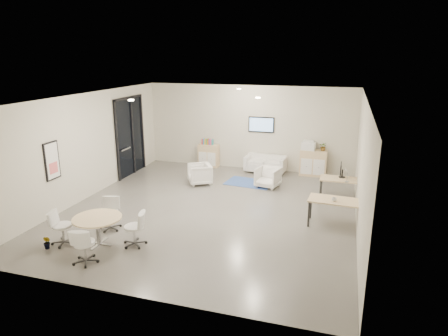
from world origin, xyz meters
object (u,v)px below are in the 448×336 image
object	(u,v)px
armchair_right	(268,176)
desk_front	(335,202)
sideboard_left	(209,156)
round_table	(97,221)
sideboard_right	(313,163)
desk_rear	(342,181)
loveseat	(266,165)
armchair_left	(200,173)

from	to	relation	value
armchair_right	desk_front	bearing A→B (deg)	-36.23
sideboard_left	round_table	world-z (taller)	sideboard_left
sideboard_left	sideboard_right	world-z (taller)	sideboard_right
desk_rear	sideboard_right	bearing A→B (deg)	114.04
loveseat	desk_front	world-z (taller)	desk_front
round_table	desk_rear	bearing A→B (deg)	41.75
desk_front	desk_rear	bearing A→B (deg)	90.09
desk_rear	desk_front	xyz separation A→B (m)	(-0.12, -2.04, 0.03)
armchair_right	desk_rear	world-z (taller)	armchair_right
armchair_right	desk_front	world-z (taller)	armchair_right
loveseat	round_table	bearing A→B (deg)	-106.07
desk_front	armchair_left	bearing A→B (deg)	157.55
armchair_right	loveseat	bearing A→B (deg)	116.09
sideboard_left	loveseat	bearing A→B (deg)	-3.56
desk_front	round_table	xyz separation A→B (m)	(-5.24, -2.75, -0.03)
desk_front	armchair_right	bearing A→B (deg)	134.86
armchair_right	desk_front	xyz separation A→B (m)	(2.25, -2.55, 0.26)
loveseat	desk_rear	xyz separation A→B (m)	(2.78, -2.20, 0.30)
desk_rear	round_table	size ratio (longest dim) A/B	1.14
desk_rear	loveseat	bearing A→B (deg)	141.53
sideboard_right	loveseat	bearing A→B (deg)	-176.15
sideboard_right	loveseat	world-z (taller)	sideboard_right
armchair_right	desk_front	size ratio (longest dim) A/B	0.53
sideboard_right	armchair_left	world-z (taller)	sideboard_right
sideboard_left	round_table	bearing A→B (deg)	-92.12
sideboard_left	armchair_right	xyz separation A→B (m)	(2.73, -1.82, -0.07)
loveseat	armchair_left	bearing A→B (deg)	-129.05
sideboard_left	loveseat	xyz separation A→B (m)	(2.32, -0.14, -0.14)
sideboard_left	round_table	xyz separation A→B (m)	(-0.26, -7.13, 0.16)
sideboard_left	armchair_left	world-z (taller)	sideboard_left
armchair_left	armchair_right	world-z (taller)	armchair_left
armchair_left	round_table	size ratio (longest dim) A/B	0.68
sideboard_left	loveseat	world-z (taller)	sideboard_left
desk_front	round_table	size ratio (longest dim) A/B	1.23
sideboard_left	armchair_right	world-z (taller)	sideboard_left
desk_rear	round_table	distance (m)	7.19
loveseat	sideboard_left	bearing A→B (deg)	-179.31
desk_rear	armchair_right	bearing A→B (deg)	167.51
round_table	armchair_left	bearing A→B (deg)	82.13
armchair_left	armchair_right	xyz separation A→B (m)	(2.31, 0.34, -0.01)
desk_rear	desk_front	world-z (taller)	desk_front
sideboard_left	desk_front	bearing A→B (deg)	-41.32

